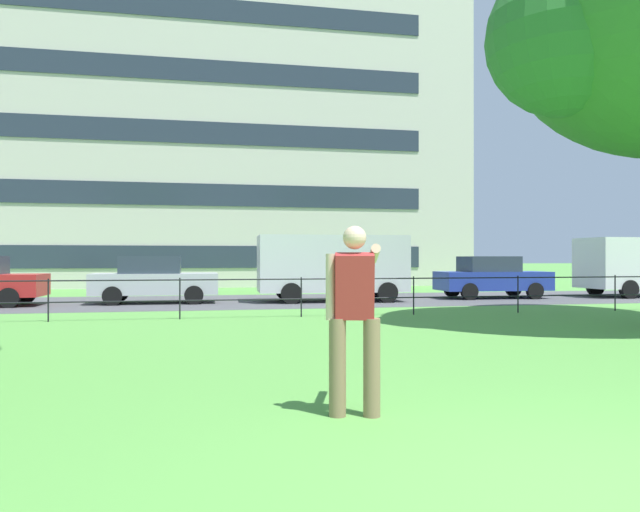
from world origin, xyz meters
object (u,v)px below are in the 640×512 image
(person_thrower, at_px, (354,313))
(car_blue_center, at_px, (491,277))
(panel_van_far_left, at_px, (332,264))
(apartment_building_background, at_px, (108,121))
(car_silver_far_right, at_px, (154,279))

(person_thrower, xyz_separation_m, car_blue_center, (9.10, 14.99, -0.18))
(panel_van_far_left, distance_m, apartment_building_background, 20.67)
(car_blue_center, relative_size, apartment_building_background, 0.10)
(panel_van_far_left, xyz_separation_m, apartment_building_background, (-9.67, 16.34, 8.15))
(car_blue_center, bearing_deg, person_thrower, -121.26)
(car_silver_far_right, bearing_deg, car_blue_center, 0.42)
(car_silver_far_right, distance_m, panel_van_far_left, 5.93)
(panel_van_far_left, bearing_deg, person_thrower, -101.67)
(panel_van_far_left, height_order, car_blue_center, panel_van_far_left)
(panel_van_far_left, xyz_separation_m, car_blue_center, (6.09, 0.41, -0.49))
(car_silver_far_right, xyz_separation_m, car_blue_center, (11.99, 0.09, 0.00))
(person_thrower, height_order, car_blue_center, person_thrower)
(car_silver_far_right, relative_size, car_blue_center, 0.99)
(person_thrower, relative_size, apartment_building_background, 0.04)
(car_blue_center, bearing_deg, apartment_building_background, 134.69)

